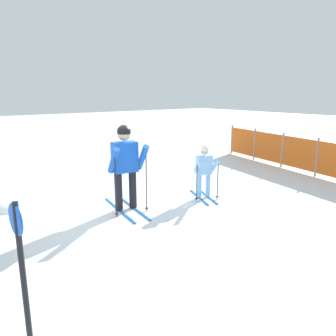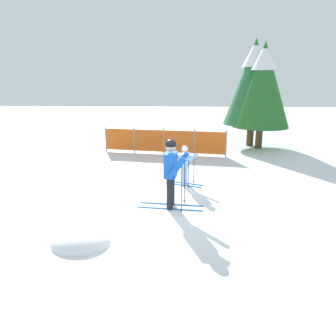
# 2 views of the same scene
# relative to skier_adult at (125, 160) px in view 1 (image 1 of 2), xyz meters

# --- Properties ---
(ground_plane) EXTENTS (60.00, 60.00, 0.00)m
(ground_plane) POSITION_rel_skier_adult_xyz_m (-0.31, -0.06, -1.04)
(ground_plane) COLOR white
(skier_adult) EXTENTS (1.69, 0.79, 1.76)m
(skier_adult) POSITION_rel_skier_adult_xyz_m (0.00, 0.00, 0.00)
(skier_adult) COLOR #1966B2
(skier_adult) RESTS_ON ground_plane
(skier_child) EXTENTS (1.17, 0.70, 1.23)m
(skier_child) POSITION_rel_skier_adult_xyz_m (0.38, 1.82, -0.33)
(skier_child) COLOR #1966B2
(skier_child) RESTS_ON ground_plane
(safety_fence) EXTENTS (5.26, 0.98, 1.12)m
(safety_fence) POSITION_rel_skier_adult_xyz_m (-0.45, 6.02, -0.48)
(safety_fence) COLOR gray
(safety_fence) RESTS_ON ground_plane
(trail_marker) EXTENTS (0.28, 0.05, 1.55)m
(trail_marker) POSITION_rel_skier_adult_xyz_m (2.97, -2.66, -0.09)
(trail_marker) COLOR black
(trail_marker) RESTS_ON ground_plane
(snow_mound) EXTENTS (1.18, 1.00, 0.47)m
(snow_mound) POSITION_rel_skier_adult_xyz_m (-1.77, -1.97, -1.04)
(snow_mound) COLOR white
(snow_mound) RESTS_ON ground_plane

